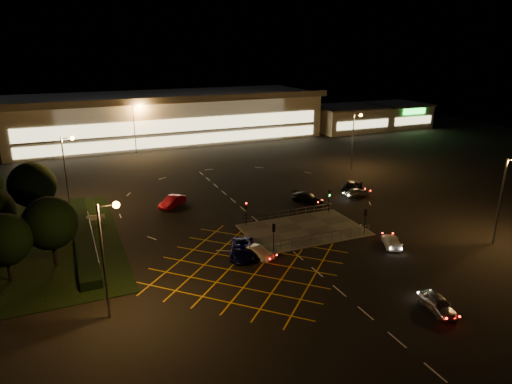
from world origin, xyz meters
name	(u,v)px	position (x,y,z in m)	size (l,w,h in m)	color
ground	(282,227)	(0.00, 0.00, 0.00)	(180.00, 180.00, 0.00)	black
pedestrian_island	(304,230)	(2.00, -2.00, 0.06)	(14.00, 9.00, 0.12)	#4C4944
grass_verge	(36,245)	(-28.00, 6.00, 0.04)	(18.00, 30.00, 0.08)	black
hedge	(83,235)	(-23.00, 6.00, 0.50)	(2.00, 26.00, 1.00)	black
supermarket	(167,116)	(0.00, 61.95, 5.31)	(72.00, 26.50, 10.50)	beige
retail_unit_a	(347,118)	(46.00, 53.97, 3.21)	(18.80, 14.80, 6.35)	beige
retail_unit_b	(396,115)	(62.00, 53.96, 3.22)	(14.80, 14.80, 6.35)	beige
streetlight_sw	(107,244)	(-21.56, -12.00, 6.56)	(1.78, 0.56, 10.03)	slate
streetlight_se	(505,188)	(20.44, -14.00, 6.56)	(1.78, 0.56, 10.03)	slate
streetlight_nw	(68,162)	(-23.56, 18.00, 6.56)	(1.78, 0.56, 10.03)	slate
streetlight_ne	(355,133)	(24.44, 20.00, 6.56)	(1.78, 0.56, 10.03)	slate
streetlight_far_left	(136,122)	(-9.56, 48.00, 6.56)	(1.78, 0.56, 10.03)	slate
streetlight_far_right	(303,110)	(30.44, 50.00, 6.56)	(1.78, 0.56, 10.03)	slate
signal_sw	(274,232)	(-4.00, -5.99, 2.37)	(0.28, 0.30, 3.15)	black
signal_se	(365,216)	(8.00, -5.99, 2.37)	(0.28, 0.30, 3.15)	black
signal_nw	(246,209)	(-4.00, 1.99, 2.37)	(0.28, 0.30, 3.15)	black
signal_ne	(329,196)	(8.00, 1.99, 2.37)	(0.28, 0.30, 3.15)	black
tree_a	(4,240)	(-30.00, -2.00, 4.33)	(5.04, 5.04, 6.86)	black
tree_c	(32,185)	(-28.00, 14.00, 4.95)	(5.76, 5.76, 7.84)	black
tree_e	(50,223)	(-26.00, 0.00, 4.64)	(5.40, 5.40, 7.35)	black
car_near_silver	(438,304)	(3.82, -22.15, 0.70)	(1.64, 4.09, 1.39)	silver
car_queue_white	(258,252)	(-6.19, -6.64, 0.61)	(1.29, 3.69, 1.22)	#BABABA
car_left_blue	(242,249)	(-7.50, -5.51, 0.77)	(2.54, 5.51, 1.53)	#0B0C43
car_far_dkgrey	(308,198)	(7.46, 6.76, 0.72)	(2.02, 4.96, 1.44)	black
car_right_silver	(357,192)	(15.79, 6.51, 0.65)	(1.52, 3.79, 1.29)	#B1B4B9
car_circ_red	(172,202)	(-10.77, 12.83, 0.76)	(1.62, 4.64, 1.53)	maroon
car_east_grey	(352,185)	(16.99, 9.43, 0.75)	(2.48, 5.38, 1.50)	black
car_approach_white	(392,241)	(8.85, -9.96, 0.61)	(1.71, 4.21, 1.22)	white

